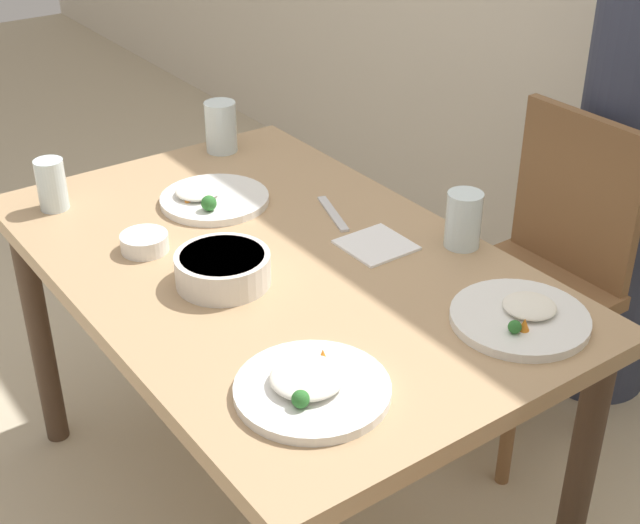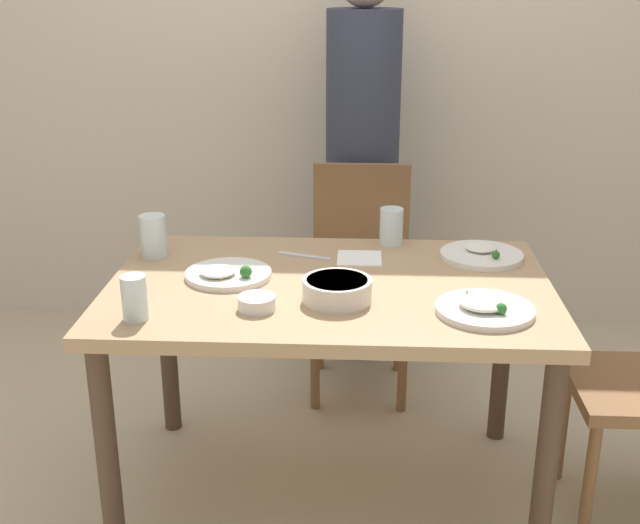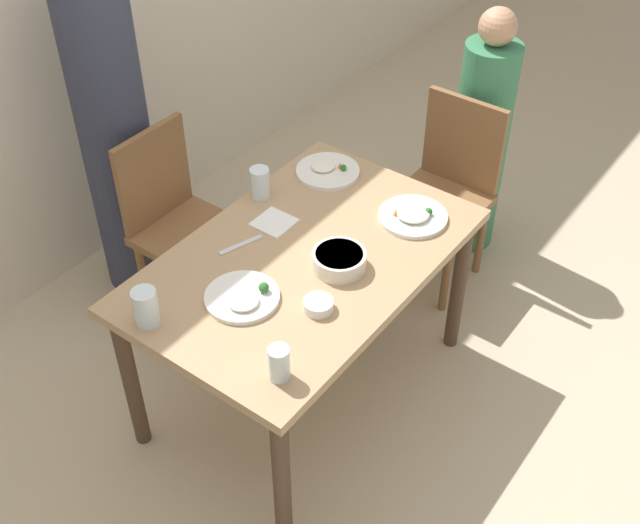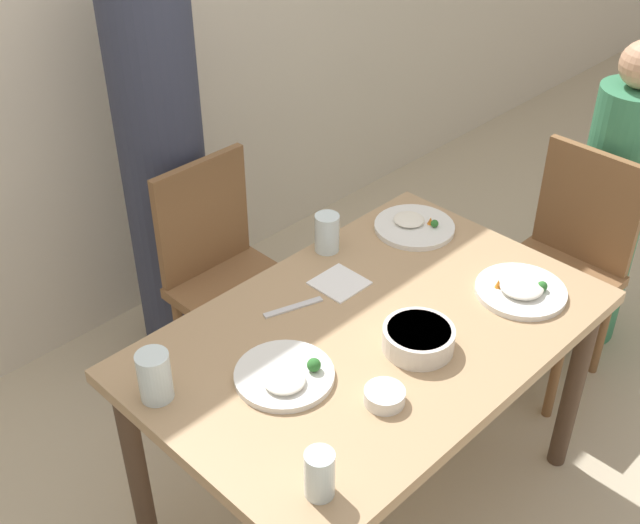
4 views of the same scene
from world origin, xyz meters
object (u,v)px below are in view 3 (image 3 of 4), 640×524
at_px(person_adult, 115,136).
at_px(glass_water_tall, 279,363).
at_px(chair_child_spot, 446,188).
at_px(person_child, 480,143).
at_px(bowl_curry, 339,260).
at_px(chair_adult_spot, 178,220).
at_px(plate_rice_adult, 243,297).

bearing_deg(person_adult, glass_water_tall, -113.30).
relative_size(chair_child_spot, person_adult, 0.53).
bearing_deg(person_child, person_adult, 136.67).
relative_size(person_child, bowl_curry, 6.37).
xyz_separation_m(person_adult, glass_water_tall, (-0.59, -1.37, 0.00)).
xyz_separation_m(chair_child_spot, glass_water_tall, (-1.48, -0.24, 0.30)).
distance_m(chair_adult_spot, person_adult, 0.44).
distance_m(chair_adult_spot, plate_rice_adult, 0.87).
xyz_separation_m(person_adult, person_child, (1.20, -1.13, -0.22)).
bearing_deg(person_adult, chair_child_spot, -51.54).
relative_size(person_adult, glass_water_tall, 13.72).
height_order(person_adult, glass_water_tall, person_adult).
xyz_separation_m(chair_child_spot, plate_rice_adult, (-1.29, 0.08, 0.26)).
height_order(chair_child_spot, person_child, person_child).
height_order(chair_adult_spot, person_adult, person_adult).
distance_m(chair_child_spot, glass_water_tall, 1.53).
bearing_deg(chair_adult_spot, chair_child_spot, -41.93).
bearing_deg(person_adult, chair_adult_spot, -90.00).
distance_m(chair_child_spot, person_adult, 1.47).
bearing_deg(plate_rice_adult, person_child, -2.70).
distance_m(bowl_curry, glass_water_tall, 0.55).
bearing_deg(bowl_curry, chair_child_spot, 5.16).
bearing_deg(glass_water_tall, bowl_curry, 16.09).
relative_size(bowl_curry, glass_water_tall, 1.58).
bearing_deg(bowl_curry, glass_water_tall, -163.91).
bearing_deg(chair_adult_spot, bowl_curry, -94.15).
bearing_deg(bowl_curry, chair_adult_spot, 85.85).
height_order(chair_adult_spot, plate_rice_adult, chair_adult_spot).
height_order(chair_child_spot, glass_water_tall, chair_child_spot).
distance_m(chair_child_spot, bowl_curry, 1.00).
bearing_deg(bowl_curry, person_child, 3.94).
distance_m(bowl_curry, plate_rice_adult, 0.37).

